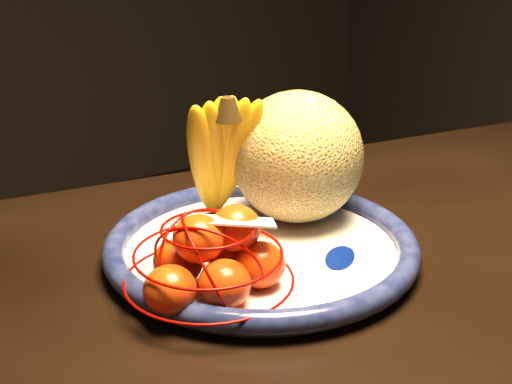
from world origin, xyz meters
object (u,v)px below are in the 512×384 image
fruit_bowl (261,247)px  banana_bunch (220,153)px  cantaloupe (297,157)px  mandarin_bag (213,260)px

fruit_bowl → banana_bunch: size_ratio=1.99×
fruit_bowl → cantaloupe: cantaloupe is taller
fruit_bowl → banana_bunch: banana_bunch is taller
banana_bunch → mandarin_bag: size_ratio=0.91×
fruit_bowl → cantaloupe: 0.11m
fruit_bowl → banana_bunch: 0.11m
fruit_bowl → mandarin_bag: size_ratio=1.82×
cantaloupe → banana_bunch: bearing=158.5°
fruit_bowl → mandarin_bag: (-0.08, -0.05, 0.03)m
mandarin_bag → fruit_bowl: bearing=31.3°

